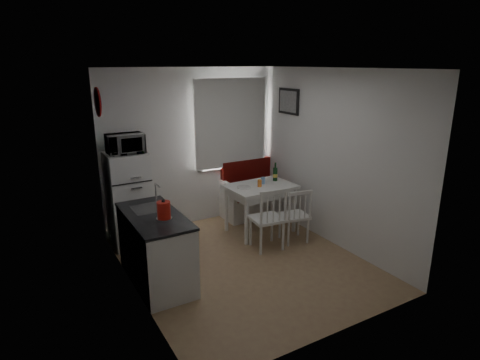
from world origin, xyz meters
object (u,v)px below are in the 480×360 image
object	(u,v)px
chair_right	(298,210)
kitchen_counter	(156,248)
dining_table	(260,191)
fridge	(129,200)
chair_left	(271,212)
wine_bottle	(275,172)
kettle	(164,210)
microwave	(125,144)
bench	(259,196)

from	to	relation	value
chair_right	kitchen_counter	bearing A→B (deg)	-169.32
dining_table	fridge	world-z (taller)	fridge
chair_left	wine_bottle	world-z (taller)	wine_bottle
fridge	kettle	xyz separation A→B (m)	(0.03, -1.49, 0.31)
chair_left	microwave	xyz separation A→B (m)	(-1.70, 1.19, 0.97)
microwave	dining_table	bearing A→B (deg)	-15.05
microwave	bench	bearing A→B (deg)	3.92
kettle	microwave	bearing A→B (deg)	91.19
dining_table	fridge	bearing A→B (deg)	161.54
chair_left	chair_right	xyz separation A→B (m)	(0.50, 0.01, -0.06)
chair_right	wine_bottle	xyz separation A→B (m)	(0.10, 0.76, 0.41)
fridge	dining_table	bearing A→B (deg)	-16.41
bench	wine_bottle	world-z (taller)	wine_bottle
bench	fridge	world-z (taller)	fridge
chair_right	microwave	xyz separation A→B (m)	(-2.20, 1.18, 1.03)
chair_right	fridge	xyz separation A→B (m)	(-2.20, 1.23, 0.18)
microwave	chair_right	bearing A→B (deg)	-28.24
dining_table	fridge	distance (m)	2.04
chair_left	microwave	world-z (taller)	microwave
bench	chair_left	xyz separation A→B (m)	(-0.67, -1.36, 0.26)
chair_right	kettle	bearing A→B (deg)	-162.89
bench	fridge	size ratio (longest dim) A/B	0.98
chair_right	microwave	world-z (taller)	microwave
microwave	wine_bottle	size ratio (longest dim) A/B	1.65
chair_left	chair_right	size ratio (longest dim) A/B	1.11
kettle	fridge	bearing A→B (deg)	91.15
dining_table	chair_right	world-z (taller)	chair_right
chair_right	fridge	world-z (taller)	fridge
kettle	wine_bottle	distance (m)	2.49
chair_right	fridge	bearing A→B (deg)	161.15
kitchen_counter	kettle	distance (m)	0.62
fridge	chair_right	bearing A→B (deg)	-29.24
microwave	kettle	distance (m)	1.54
kitchen_counter	microwave	size ratio (longest dim) A/B	2.62
wine_bottle	chair_right	bearing A→B (deg)	-97.51
kitchen_counter	bench	xyz separation A→B (m)	(2.39, 1.36, -0.12)
kitchen_counter	chair_right	size ratio (longest dim) A/B	2.84
wine_bottle	bench	bearing A→B (deg)	83.25
fridge	wine_bottle	bearing A→B (deg)	-11.66
kitchen_counter	fridge	size ratio (longest dim) A/B	0.93
kitchen_counter	chair_right	distance (m)	2.22
fridge	kettle	world-z (taller)	fridge
kitchen_counter	chair_left	distance (m)	1.73
dining_table	microwave	xyz separation A→B (m)	(-1.95, 0.53, 0.87)
kettle	wine_bottle	bearing A→B (deg)	24.04
kitchen_counter	fridge	world-z (taller)	fridge
kitchen_counter	chair_right	world-z (taller)	kitchen_counter
bench	wine_bottle	size ratio (longest dim) A/B	4.57
chair_left	dining_table	bearing A→B (deg)	75.44
dining_table	wine_bottle	bearing A→B (deg)	13.89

